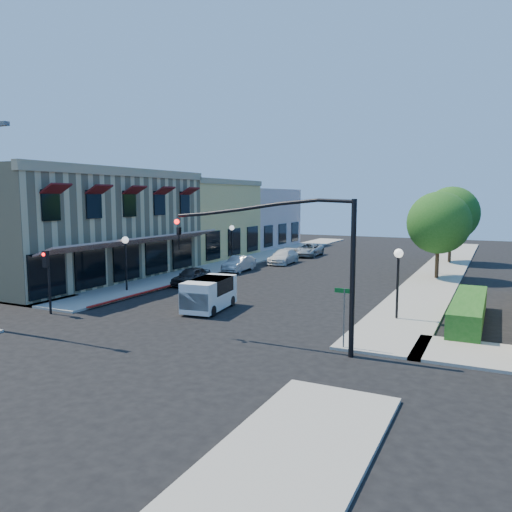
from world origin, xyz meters
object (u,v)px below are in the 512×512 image
at_px(secondary_signal, 47,270).
at_px(lamppost_left_near, 126,250).
at_px(street_tree_a, 439,223).
at_px(signal_mast_arm, 299,248).
at_px(lamppost_right_near, 398,266).
at_px(parked_car_d, 308,250).
at_px(white_van, 209,292).
at_px(parked_car_a, 191,276).
at_px(lamppost_left_far, 232,235).
at_px(street_tree_b, 451,214).
at_px(street_name_sign, 344,308).
at_px(lamppost_right_far, 437,240).
at_px(parked_car_c, 283,257).
at_px(parked_car_b, 239,264).

relative_size(secondary_signal, lamppost_left_near, 0.93).
xyz_separation_m(street_tree_a, signal_mast_arm, (-2.94, -20.50, -0.11)).
distance_m(lamppost_right_near, parked_car_d, 27.11).
bearing_deg(street_tree_a, white_van, -121.27).
height_order(white_van, parked_car_a, white_van).
height_order(lamppost_left_far, parked_car_a, lamppost_left_far).
xyz_separation_m(street_tree_b, street_name_sign, (-1.30, -29.80, -2.85)).
relative_size(street_tree_a, lamppost_right_far, 1.82).
bearing_deg(parked_car_c, parked_car_d, 89.44).
relative_size(parked_car_a, parked_car_d, 0.75).
xyz_separation_m(street_tree_a, lamppost_right_near, (-0.30, -14.00, -1.46)).
height_order(street_tree_a, lamppost_right_far, street_tree_a).
bearing_deg(parked_car_b, parked_car_a, -91.61).
height_order(parked_car_a, parked_car_d, parked_car_d).
bearing_deg(signal_mast_arm, parked_car_d, 109.54).
bearing_deg(lamppost_left_far, parked_car_c, 39.04).
bearing_deg(lamppost_right_far, parked_car_d, 150.48).
bearing_deg(secondary_signal, parked_car_c, 82.28).
bearing_deg(parked_car_d, lamppost_right_far, -31.65).
bearing_deg(lamppost_left_far, parked_car_d, 68.78).
height_order(street_tree_b, lamppost_right_far, street_tree_b).
height_order(lamppost_left_near, lamppost_left_far, same).
bearing_deg(parked_car_a, parked_car_c, 82.56).
bearing_deg(parked_car_a, street_tree_a, 32.40).
distance_m(secondary_signal, lamppost_right_far, 27.98).
xyz_separation_m(street_tree_a, parked_car_d, (-13.60, 9.53, -3.53)).
bearing_deg(secondary_signal, lamppost_left_near, 94.34).
relative_size(parked_car_b, parked_car_c, 0.88).
xyz_separation_m(lamppost_left_far, parked_car_d, (3.70, 9.53, -2.07)).
relative_size(lamppost_right_near, parked_car_c, 0.81).
distance_m(street_tree_b, white_van, 28.13).
bearing_deg(lamppost_right_far, lamppost_left_near, -136.74).
xyz_separation_m(lamppost_left_far, lamppost_right_near, (17.00, -14.00, 0.00)).
relative_size(lamppost_right_near, parked_car_a, 0.99).
height_order(lamppost_left_near, parked_car_b, lamppost_left_near).
bearing_deg(lamppost_right_far, lamppost_left_far, -173.29).
height_order(signal_mast_arm, lamppost_right_near, signal_mast_arm).
xyz_separation_m(secondary_signal, parked_car_b, (1.80, 17.59, -1.68)).
relative_size(lamppost_right_far, parked_car_d, 0.74).
bearing_deg(street_name_sign, street_tree_b, 87.50).
distance_m(lamppost_left_near, parked_car_a, 5.08).
distance_m(lamppost_left_near, parked_car_b, 11.43).
xyz_separation_m(street_tree_a, parked_car_b, (-15.00, -3.00, -3.56)).
distance_m(secondary_signal, parked_car_c, 23.87).
relative_size(street_tree_a, white_van, 1.61).
bearing_deg(white_van, signal_mast_arm, -32.55).
bearing_deg(white_van, lamppost_right_far, 62.36).
height_order(street_name_sign, lamppost_left_near, lamppost_left_near).
bearing_deg(street_tree_a, lamppost_left_near, -141.02).
xyz_separation_m(secondary_signal, lamppost_left_near, (-0.50, 6.59, 0.42)).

